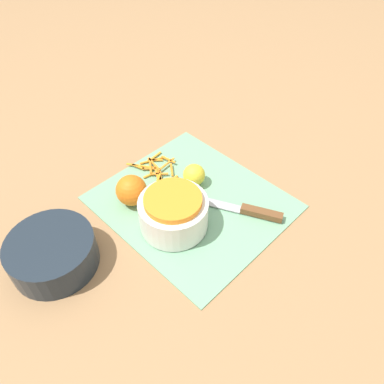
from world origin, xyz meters
name	(u,v)px	position (x,y,z in m)	size (l,w,h in m)	color
ground_plane	(192,202)	(0.00, 0.00, 0.00)	(4.00, 4.00, 0.00)	#9E754C
cutting_board	(192,202)	(0.00, 0.00, 0.00)	(0.41, 0.37, 0.01)	#75AD84
bowl_speckled	(173,212)	(-0.02, 0.08, 0.05)	(0.15, 0.15, 0.09)	silver
bowl_dark	(53,253)	(0.08, 0.32, 0.03)	(0.18, 0.18, 0.07)	#1E2833
knife	(251,211)	(-0.12, -0.07, 0.01)	(0.21, 0.12, 0.02)	brown
orange_left	(131,190)	(0.10, 0.10, 0.04)	(0.07, 0.07, 0.07)	orange
lemon	(194,175)	(0.04, -0.05, 0.03)	(0.05, 0.05, 0.05)	yellow
peel_pile	(156,168)	(0.14, -0.01, 0.01)	(0.13, 0.11, 0.01)	orange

